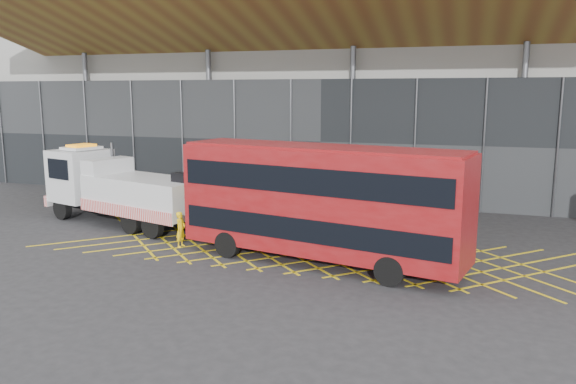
% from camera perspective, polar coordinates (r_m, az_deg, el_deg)
% --- Properties ---
extents(ground_plane, '(120.00, 120.00, 0.00)m').
position_cam_1_polar(ground_plane, '(27.40, -6.98, -5.13)').
color(ground_plane, '#262628').
extents(road_markings, '(26.36, 7.16, 0.01)m').
position_cam_1_polar(road_markings, '(25.79, 2.77, -6.02)').
color(road_markings, yellow).
rests_on(road_markings, ground_plane).
extents(construction_building, '(55.00, 23.97, 18.00)m').
position_cam_1_polar(construction_building, '(43.37, 5.76, 12.45)').
color(construction_building, gray).
rests_on(construction_building, ground_plane).
extents(recovery_truck, '(12.26, 5.78, 4.30)m').
position_cam_1_polar(recovery_truck, '(32.05, -16.77, 0.37)').
color(recovery_truck, black).
rests_on(recovery_truck, ground_plane).
extents(bus_towed, '(12.57, 5.26, 4.99)m').
position_cam_1_polar(bus_towed, '(23.43, 3.26, -0.71)').
color(bus_towed, maroon).
rests_on(bus_towed, ground_plane).
extents(worker, '(0.41, 0.61, 1.67)m').
position_cam_1_polar(worker, '(26.78, -10.85, -3.75)').
color(worker, yellow).
rests_on(worker, ground_plane).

